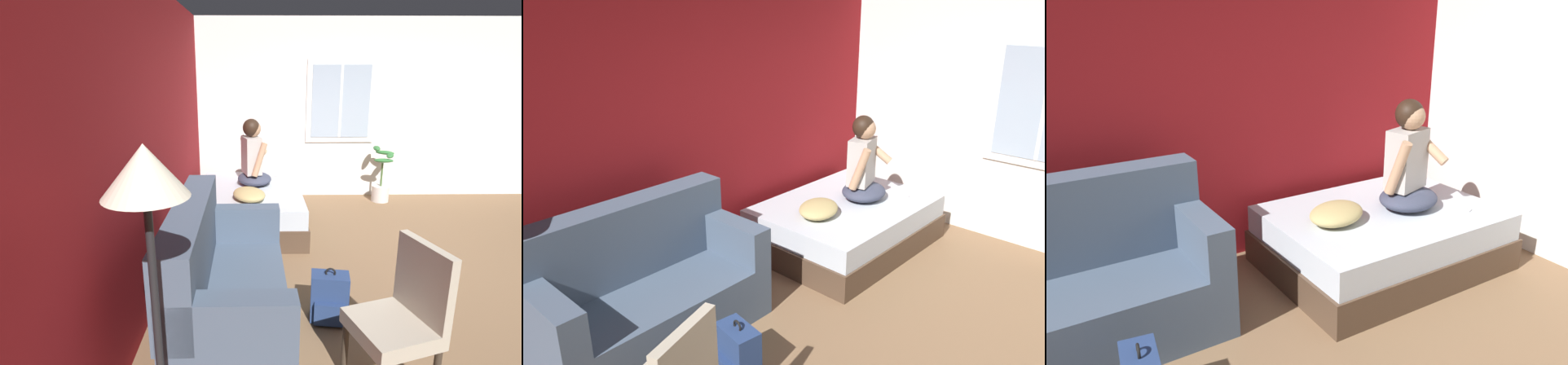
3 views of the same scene
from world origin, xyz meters
The scene contains 12 objects.
ground_plane centered at (0.00, 0.00, 0.00)m, with size 40.00×40.00×0.00m, color brown.
wall_back_accent centered at (0.00, 2.65, 1.35)m, with size 10.04×0.16×2.70m, color maroon.
wall_side_with_window centered at (2.60, 0.01, 1.35)m, with size 0.19×6.54×2.70m.
bed centered at (1.27, 1.77, 0.24)m, with size 1.81×1.34×0.48m.
couch centered at (-0.98, 1.96, 0.39)m, with size 1.71×0.84×1.04m.
side_chair centered at (-1.57, 0.81, 0.53)m, with size 0.58×0.58×0.98m.
person_seated centered at (1.48, 1.73, 0.84)m, with size 0.62×0.57×0.88m.
backpack centered at (-0.84, 1.11, 0.19)m, with size 0.27×0.32×0.46m.
throw_pillow centered at (0.83, 1.78, 0.55)m, with size 0.48×0.36×0.14m, color tan.
cell_phone centered at (1.82, 1.45, 0.48)m, with size 0.07×0.14×0.01m, color #B7B7BC.
floor_lamp centered at (-2.14, 2.15, 1.43)m, with size 0.36×0.36×1.70m.
potted_plant centered at (2.20, -0.22, 0.30)m, with size 0.39×0.37×0.85m.
Camera 1 is at (-3.72, 1.72, 1.99)m, focal length 28.00 mm.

